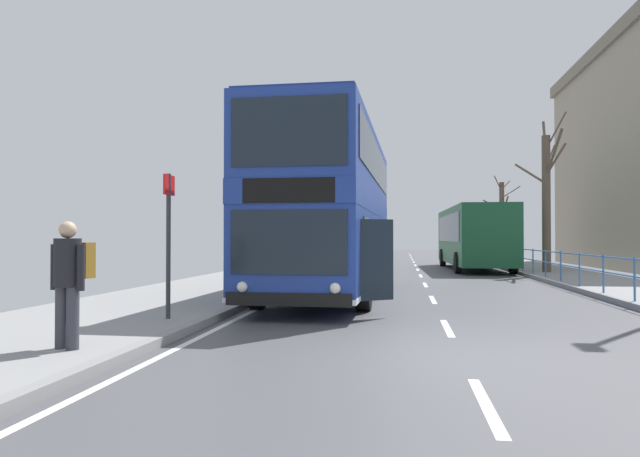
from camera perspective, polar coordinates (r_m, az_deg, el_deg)
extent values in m
cube|color=#4A4A50|center=(8.14, 13.55, -12.24)|extent=(8.40, 140.00, 0.06)
cube|color=silver|center=(6.00, 15.71, -16.02)|extent=(0.12, 2.00, 0.00)
cube|color=silver|center=(10.69, 12.15, -9.34)|extent=(0.12, 2.00, 0.00)
cube|color=silver|center=(15.44, 10.81, -6.74)|extent=(0.12, 2.00, 0.00)
cube|color=silver|center=(20.22, 10.11, -5.36)|extent=(0.12, 2.00, 0.00)
cube|color=silver|center=(25.00, 9.68, -4.52)|extent=(0.12, 2.00, 0.00)
cube|color=silver|center=(29.79, 9.39, -3.94)|extent=(0.12, 2.00, 0.00)
cube|color=silver|center=(34.59, 9.18, -3.52)|extent=(0.12, 2.00, 0.00)
cube|color=silver|center=(39.38, 9.02, -3.21)|extent=(0.12, 2.00, 0.00)
cube|color=silver|center=(44.18, 8.90, -2.96)|extent=(0.12, 2.00, 0.00)
cube|color=silver|center=(48.97, 8.80, -2.76)|extent=(0.12, 2.00, 0.00)
cube|color=silver|center=(53.77, 8.71, -2.60)|extent=(0.12, 2.00, 0.00)
cube|color=silver|center=(58.57, 8.64, -2.46)|extent=(0.12, 2.00, 0.00)
cube|color=silver|center=(8.69, -13.91, -11.28)|extent=(0.12, 133.00, 0.00)
cube|color=gray|center=(8.81, -16.06, -10.69)|extent=(0.20, 140.00, 0.14)
cube|color=gray|center=(9.84, -27.47, -9.59)|extent=(4.00, 140.00, 0.14)
cube|color=navy|center=(16.34, 1.15, -1.97)|extent=(2.74, 11.29, 1.85)
cube|color=navy|center=(16.36, 1.15, 2.12)|extent=(2.75, 11.35, 0.48)
cube|color=navy|center=(16.45, 1.15, 5.90)|extent=(2.74, 11.29, 1.69)
cube|color=navy|center=(16.58, 1.15, 8.94)|extent=(2.66, 10.95, 0.08)
cube|color=#19232D|center=(10.79, -3.08, -1.32)|extent=(2.17, 0.08, 1.18)
cube|color=black|center=(10.82, -3.07, 3.69)|extent=(1.73, 0.07, 0.46)
cube|color=#19232D|center=(10.96, -3.07, 9.36)|extent=(2.17, 0.08, 1.28)
cube|color=black|center=(10.84, -3.09, -6.86)|extent=(2.35, 0.14, 0.24)
cube|color=silver|center=(16.37, 1.15, -5.00)|extent=(2.77, 11.35, 0.10)
cube|color=#19232D|center=(16.48, 5.58, -1.05)|extent=(0.23, 8.76, 0.96)
cube|color=#19232D|center=(16.33, 5.51, 6.25)|extent=(0.27, 10.11, 1.01)
cube|color=#19232D|center=(16.83, -2.92, -1.05)|extent=(0.23, 8.76, 0.96)
cube|color=#19232D|center=(16.68, -3.12, 6.10)|extent=(0.27, 10.11, 1.01)
sphere|color=white|center=(10.66, 1.47, -5.77)|extent=(0.20, 0.20, 0.20)
sphere|color=white|center=(11.02, -7.51, -5.60)|extent=(0.20, 0.20, 0.20)
cube|color=#19232D|center=(11.64, 5.37, -3.02)|extent=(0.69, 0.48, 1.59)
cube|color=black|center=(11.96, 3.84, -2.96)|extent=(0.12, 0.90, 1.59)
cylinder|color=black|center=(12.84, 4.25, -5.62)|extent=(0.33, 1.05, 1.04)
cylinder|color=black|center=(13.26, -6.05, -5.47)|extent=(0.33, 1.05, 1.04)
cylinder|color=black|center=(19.95, 6.05, -3.95)|extent=(0.33, 1.05, 1.04)
cylinder|color=black|center=(20.22, -0.69, -3.91)|extent=(0.33, 1.05, 1.04)
cube|color=#19512D|center=(30.64, 14.56, -0.68)|extent=(2.79, 10.75, 2.74)
cube|color=#19232D|center=(30.49, 12.22, 0.04)|extent=(0.27, 9.08, 1.32)
cube|color=#19232D|center=(30.85, 16.87, 0.04)|extent=(0.27, 9.08, 1.32)
cube|color=#19232D|center=(35.96, 13.33, -0.28)|extent=(2.14, 0.09, 1.65)
cylinder|color=black|center=(33.84, 11.74, -2.76)|extent=(0.31, 0.97, 0.96)
cylinder|color=black|center=(34.15, 15.75, -2.73)|extent=(0.31, 0.97, 0.96)
cylinder|color=black|center=(26.99, 13.14, -3.23)|extent=(0.31, 0.97, 0.96)
cylinder|color=black|center=(27.38, 18.12, -3.17)|extent=(0.31, 0.97, 0.96)
cylinder|color=#386BA8|center=(15.21, 28.06, -4.33)|extent=(0.05, 0.05, 1.00)
cylinder|color=#386BA8|center=(17.19, 25.65, -3.94)|extent=(0.05, 0.05, 1.00)
cylinder|color=#386BA8|center=(19.19, 23.74, -3.63)|extent=(0.05, 0.05, 1.00)
cylinder|color=#386BA8|center=(21.21, 22.19, -3.38)|extent=(0.05, 0.05, 1.00)
cylinder|color=#386BA8|center=(23.24, 20.91, -3.17)|extent=(0.05, 0.05, 1.00)
cylinder|color=#386BA8|center=(25.29, 19.84, -2.99)|extent=(0.05, 0.05, 1.00)
cylinder|color=#386BA8|center=(27.34, 18.93, -2.84)|extent=(0.05, 0.05, 1.00)
cylinder|color=#386BA8|center=(29.39, 18.14, -2.70)|extent=(0.05, 0.05, 1.00)
cylinder|color=#386BA8|center=(31.45, 17.46, -2.59)|extent=(0.05, 0.05, 1.00)
cylinder|color=#386BA8|center=(33.52, 16.87, -2.49)|extent=(0.05, 0.05, 1.00)
cylinder|color=#386BA8|center=(35.59, 16.34, -2.40)|extent=(0.05, 0.05, 1.00)
cylinder|color=#386BA8|center=(37.66, 15.87, -2.32)|extent=(0.05, 0.05, 1.00)
cylinder|color=#386BA8|center=(39.73, 15.45, -2.25)|extent=(0.05, 0.05, 1.00)
cylinder|color=#386BA8|center=(41.81, 15.07, -2.18)|extent=(0.05, 0.05, 1.00)
cylinder|color=#386BA8|center=(25.27, 19.83, -1.97)|extent=(0.04, 33.49, 0.04)
cylinder|color=#386BA8|center=(25.28, 19.84, -2.88)|extent=(0.04, 33.49, 0.04)
cylinder|color=#383842|center=(8.29, -22.73, -7.85)|extent=(0.19, 0.19, 0.84)
cylinder|color=#383842|center=(8.42, -23.64, -7.73)|extent=(0.19, 0.19, 0.84)
cylinder|color=black|center=(8.30, -23.16, -3.04)|extent=(0.41, 0.41, 0.62)
cylinder|color=black|center=(8.14, -22.07, -3.51)|extent=(0.12, 0.12, 0.59)
cylinder|color=black|center=(8.46, -24.21, -3.40)|extent=(0.12, 0.12, 0.59)
sphere|color=tan|center=(8.29, -23.14, -0.12)|extent=(0.27, 0.27, 0.22)
cube|color=olive|center=(8.48, -21.91, -2.86)|extent=(0.32, 0.24, 0.47)
cylinder|color=#2D2D33|center=(10.86, -14.41, -1.64)|extent=(0.08, 0.08, 2.58)
cube|color=red|center=(10.92, -14.35, 4.08)|extent=(0.04, 0.44, 0.36)
cylinder|color=brown|center=(43.02, 17.12, 0.75)|extent=(0.34, 0.34, 5.32)
cylinder|color=brown|center=(43.74, 17.46, 4.01)|extent=(0.81, 1.13, 0.75)
cylinder|color=brown|center=(42.90, 17.92, 3.36)|extent=(1.19, 0.71, 0.80)
cylinder|color=brown|center=(42.94, 16.77, 4.18)|extent=(0.65, 0.47, 1.09)
cylinder|color=brown|center=(43.48, 17.40, 2.09)|extent=(0.71, 0.91, 1.46)
cylinder|color=brown|center=(42.71, 17.12, 2.91)|extent=(0.20, 0.84, 1.21)
cylinder|color=brown|center=(42.71, 16.29, 2.18)|extent=(1.40, 0.60, 0.75)
cylinder|color=brown|center=(26.72, 20.98, 2.25)|extent=(0.35, 0.35, 5.77)
cylinder|color=brown|center=(26.30, 21.63, 6.78)|extent=(0.46, 1.46, 1.90)
cylinder|color=brown|center=(27.46, 20.84, 8.09)|extent=(0.23, 1.01, 1.68)
cylinder|color=brown|center=(26.87, 21.79, 8.75)|extent=(0.77, 0.64, 1.51)
cylinder|color=brown|center=(27.06, 21.78, 6.20)|extent=(0.93, 0.27, 1.41)
cylinder|color=brown|center=(27.50, 19.62, 5.00)|extent=(1.06, 1.69, 1.10)
cylinder|color=brown|center=(27.33, 21.32, 6.51)|extent=(0.61, 0.82, 1.10)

